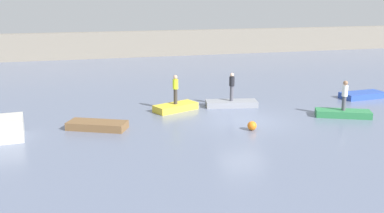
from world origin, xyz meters
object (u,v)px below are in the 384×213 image
(rowboat_green, at_px, (343,113))
(person_hiviz_shirt, at_px, (175,88))
(mooring_buoy, at_px, (252,126))
(rowboat_brown, at_px, (97,125))
(rowboat_yellow, at_px, (176,107))
(person_dark_shirt, at_px, (232,85))
(rowboat_blue, at_px, (363,95))
(rowboat_grey, at_px, (231,104))
(person_white_shirt, at_px, (345,94))

(rowboat_green, relative_size, person_hiviz_shirt, 1.73)
(mooring_buoy, bearing_deg, rowboat_brown, 162.98)
(rowboat_brown, distance_m, rowboat_yellow, 5.38)
(person_hiviz_shirt, bearing_deg, person_dark_shirt, 1.07)
(person_dark_shirt, height_order, mooring_buoy, person_dark_shirt)
(rowboat_yellow, bearing_deg, person_hiviz_shirt, 157.31)
(person_hiviz_shirt, distance_m, person_dark_shirt, 3.54)
(rowboat_blue, bearing_deg, rowboat_green, -141.76)
(person_hiviz_shirt, bearing_deg, rowboat_brown, -151.50)
(person_hiviz_shirt, bearing_deg, rowboat_blue, -0.39)
(rowboat_grey, height_order, person_white_shirt, person_white_shirt)
(rowboat_brown, bearing_deg, person_white_shirt, 20.38)
(person_white_shirt, xyz_separation_m, person_hiviz_shirt, (-8.74, 3.86, 0.05))
(rowboat_green, distance_m, person_white_shirt, 1.14)
(person_hiviz_shirt, bearing_deg, rowboat_grey, 1.07)
(rowboat_green, bearing_deg, rowboat_yellow, -179.18)
(rowboat_yellow, distance_m, person_hiviz_shirt, 1.17)
(person_dark_shirt, distance_m, mooring_buoy, 5.11)
(rowboat_blue, xyz_separation_m, person_white_shirt, (-4.02, -3.78, 1.13))
(person_hiviz_shirt, xyz_separation_m, person_dark_shirt, (3.54, 0.07, -0.05))
(person_white_shirt, bearing_deg, person_dark_shirt, 142.95)
(rowboat_blue, relative_size, person_dark_shirt, 1.71)
(rowboat_yellow, distance_m, person_white_shirt, 9.63)
(rowboat_yellow, distance_m, person_dark_shirt, 3.71)
(rowboat_yellow, relative_size, rowboat_blue, 0.89)
(rowboat_brown, relative_size, rowboat_yellow, 1.14)
(rowboat_blue, xyz_separation_m, person_hiviz_shirt, (-12.77, 0.09, 1.18))
(rowboat_yellow, xyz_separation_m, rowboat_blue, (12.77, -0.09, -0.01))
(person_hiviz_shirt, height_order, person_dark_shirt, person_hiviz_shirt)
(person_hiviz_shirt, bearing_deg, person_white_shirt, -23.84)
(rowboat_brown, distance_m, person_hiviz_shirt, 5.51)
(rowboat_grey, bearing_deg, rowboat_brown, -151.05)
(rowboat_grey, xyz_separation_m, mooring_buoy, (-0.74, -4.94, 0.05))
(rowboat_green, bearing_deg, rowboat_grey, 167.60)
(rowboat_blue, height_order, person_white_shirt, person_white_shirt)
(rowboat_yellow, relative_size, mooring_buoy, 5.61)
(rowboat_grey, bearing_deg, rowboat_yellow, -167.64)
(rowboat_brown, height_order, rowboat_yellow, rowboat_yellow)
(rowboat_grey, relative_size, mooring_buoy, 6.69)
(rowboat_brown, bearing_deg, person_hiviz_shirt, 54.38)
(person_dark_shirt, bearing_deg, rowboat_yellow, -178.93)
(rowboat_yellow, height_order, mooring_buoy, mooring_buoy)
(rowboat_yellow, xyz_separation_m, person_dark_shirt, (3.54, 0.07, 1.12))
(rowboat_brown, height_order, person_dark_shirt, person_dark_shirt)
(person_dark_shirt, bearing_deg, mooring_buoy, -98.48)
(person_white_shirt, height_order, person_hiviz_shirt, person_hiviz_shirt)
(rowboat_yellow, relative_size, rowboat_grey, 0.84)
(person_dark_shirt, bearing_deg, rowboat_grey, 90.00)
(person_white_shirt, height_order, person_dark_shirt, person_dark_shirt)
(rowboat_brown, distance_m, person_dark_shirt, 8.75)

